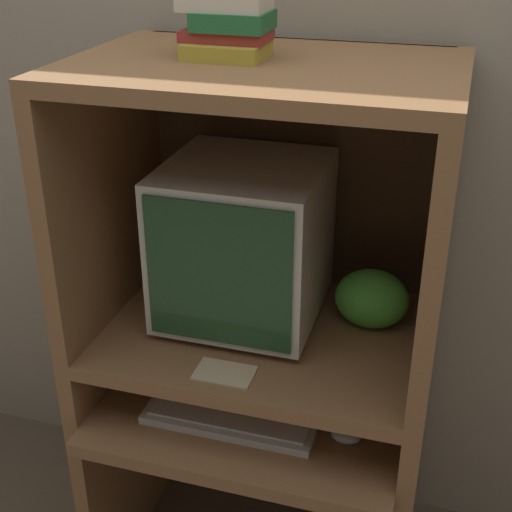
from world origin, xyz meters
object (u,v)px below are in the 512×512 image
Objects in this scene: crt_monitor at (244,241)px; snack_bag at (372,299)px; mouse at (346,436)px; book_stack at (228,25)px; keyboard at (231,415)px.

crt_monitor is 2.20× the size of snack_bag.
mouse is 0.96m from book_stack.
snack_bag is 0.97× the size of book_stack.
crt_monitor reaches higher than mouse.
snack_bag is 0.73m from book_stack.
book_stack is at bearing -168.40° from snack_bag.
mouse is (0.28, 0.00, 0.00)m from keyboard.
keyboard is at bearing -82.09° from crt_monitor.
snack_bag is at bearing 11.60° from book_stack.
snack_bag is at bearing 40.05° from keyboard.
crt_monitor is 0.96× the size of keyboard.
crt_monitor is at bearing 147.61° from mouse.
snack_bag reaches higher than keyboard.
crt_monitor is at bearing 48.97° from book_stack.
mouse is at bearing -32.39° from crt_monitor.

